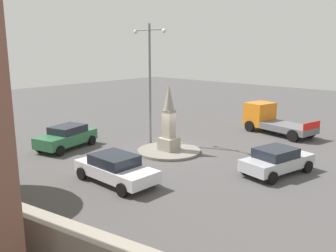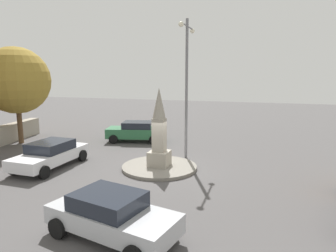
# 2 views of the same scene
# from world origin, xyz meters

# --- Properties ---
(ground_plane) EXTENTS (80.00, 80.00, 0.00)m
(ground_plane) POSITION_xyz_m (0.00, 0.00, 0.00)
(ground_plane) COLOR #4F4C4C
(traffic_island) EXTENTS (3.94, 3.94, 0.16)m
(traffic_island) POSITION_xyz_m (0.00, 0.00, 0.08)
(traffic_island) COLOR gray
(traffic_island) RESTS_ON ground
(monument) EXTENTS (1.04, 1.04, 4.08)m
(monument) POSITION_xyz_m (0.00, 0.00, 1.88)
(monument) COLOR #9E9687
(monument) RESTS_ON traffic_island
(streetlamp) EXTENTS (2.86, 0.28, 7.94)m
(streetlamp) POSITION_xyz_m (2.44, -0.82, 4.77)
(streetlamp) COLOR slate
(streetlamp) RESTS_ON ground
(car_silver_parked_left) EXTENTS (2.64, 4.36, 1.40)m
(car_silver_parked_left) POSITION_xyz_m (-6.78, -0.83, 0.74)
(car_silver_parked_left) COLOR #B7BABF
(car_silver_parked_left) RESTS_ON ground
(car_white_waiting) EXTENTS (4.46, 2.10, 1.40)m
(car_white_waiting) POSITION_xyz_m (-1.53, 5.60, 0.73)
(car_white_waiting) COLOR silver
(car_white_waiting) RESTS_ON ground
(car_green_far_side) EXTENTS (2.70, 4.40, 1.48)m
(car_green_far_side) POSITION_xyz_m (5.55, 3.75, 0.78)
(car_green_far_side) COLOR #2D6B42
(car_green_far_side) RESTS_ON ground
(truck_orange_approaching) EXTENTS (5.71, 3.22, 2.18)m
(truck_orange_approaching) POSITION_xyz_m (-2.21, -9.23, 1.01)
(truck_orange_approaching) COLOR orange
(truck_orange_approaching) RESTS_ON ground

